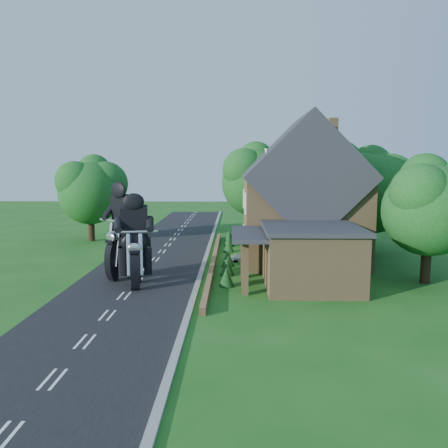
{
  "coord_description": "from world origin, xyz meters",
  "views": [
    {
      "loc": [
        5.72,
        -24.89,
        6.66
      ],
      "look_at": [
        5.03,
        4.67,
        2.8
      ],
      "focal_mm": 35.0,
      "sensor_mm": 36.0,
      "label": 1
    }
  ],
  "objects_px": {
    "house": "(302,200)",
    "garden_wall": "(214,260)",
    "motorcycle_lead": "(136,273)",
    "annex": "(308,255)",
    "motorcycle_follow": "(123,264)"
  },
  "relations": [
    {
      "from": "motorcycle_follow",
      "to": "house",
      "type": "bearing_deg",
      "value": -117.81
    },
    {
      "from": "motorcycle_lead",
      "to": "motorcycle_follow",
      "type": "height_order",
      "value": "motorcycle_follow"
    },
    {
      "from": "garden_wall",
      "to": "annex",
      "type": "distance_m",
      "value": 8.19
    },
    {
      "from": "annex",
      "to": "motorcycle_lead",
      "type": "height_order",
      "value": "annex"
    },
    {
      "from": "house",
      "to": "motorcycle_lead",
      "type": "bearing_deg",
      "value": -144.66
    },
    {
      "from": "house",
      "to": "garden_wall",
      "type": "bearing_deg",
      "value": -170.83
    },
    {
      "from": "annex",
      "to": "motorcycle_lead",
      "type": "xyz_separation_m",
      "value": [
        -9.63,
        -0.47,
        -0.98
      ]
    },
    {
      "from": "garden_wall",
      "to": "house",
      "type": "height_order",
      "value": "house"
    },
    {
      "from": "annex",
      "to": "motorcycle_lead",
      "type": "relative_size",
      "value": 4.17
    },
    {
      "from": "annex",
      "to": "motorcycle_lead",
      "type": "distance_m",
      "value": 9.7
    },
    {
      "from": "house",
      "to": "annex",
      "type": "height_order",
      "value": "house"
    },
    {
      "from": "annex",
      "to": "motorcycle_follow",
      "type": "relative_size",
      "value": 3.76
    },
    {
      "from": "annex",
      "to": "motorcycle_follow",
      "type": "bearing_deg",
      "value": 172.69
    },
    {
      "from": "garden_wall",
      "to": "house",
      "type": "xyz_separation_m",
      "value": [
        6.19,
        1.0,
        4.14
      ]
    },
    {
      "from": "garden_wall",
      "to": "motorcycle_lead",
      "type": "distance_m",
      "value": 7.5
    }
  ]
}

